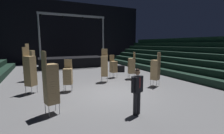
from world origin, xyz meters
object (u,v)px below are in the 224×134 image
object	(u,v)px
equipment_road_case	(119,69)
chair_stack_front_right	(113,66)
chair_stack_mid_centre	(155,69)
chair_stack_mid_left	(104,66)
chair_stack_rear_centre	(132,65)
man_with_tie	(137,89)
chair_stack_mid_right	(30,70)
stage_riser	(72,61)
chair_stack_front_left	(68,76)
chair_stack_rear_right	(31,62)
chair_stack_rear_left	(51,83)

from	to	relation	value
equipment_road_case	chair_stack_front_right	bearing A→B (deg)	-127.41
chair_stack_front_right	chair_stack_mid_centre	world-z (taller)	chair_stack_mid_centre
chair_stack_front_right	chair_stack_mid_centre	size ratio (longest dim) A/B	0.83
chair_stack_mid_left	chair_stack_rear_centre	distance (m)	2.16
man_with_tie	equipment_road_case	size ratio (longest dim) A/B	1.87
equipment_road_case	chair_stack_mid_right	bearing A→B (deg)	-151.97
stage_riser	chair_stack_front_left	distance (m)	9.59
chair_stack_mid_left	chair_stack_rear_right	size ratio (longest dim) A/B	0.87
stage_riser	chair_stack_front_right	xyz separation A→B (m)	(1.68, -7.19, 0.25)
chair_stack_mid_centre	equipment_road_case	world-z (taller)	chair_stack_mid_centre
chair_stack_front_left	chair_stack_rear_left	bearing A→B (deg)	88.71
chair_stack_rear_centre	equipment_road_case	size ratio (longest dim) A/B	2.18
chair_stack_mid_left	chair_stack_front_right	bearing A→B (deg)	-113.74
man_with_tie	equipment_road_case	xyz separation A→B (m)	(3.57, 8.23, -0.68)
chair_stack_rear_right	chair_stack_rear_centre	world-z (taller)	chair_stack_rear_right
man_with_tie	chair_stack_rear_centre	bearing A→B (deg)	-138.41
chair_stack_rear_right	chair_stack_mid_left	bearing A→B (deg)	86.73
chair_stack_rear_right	equipment_road_case	distance (m)	7.29
chair_stack_mid_centre	chair_stack_mid_right	bearing A→B (deg)	139.76
chair_stack_rear_left	man_with_tie	bearing A→B (deg)	48.18
chair_stack_mid_right	chair_stack_rear_right	world-z (taller)	chair_stack_rear_right
stage_riser	chair_stack_rear_left	distance (m)	12.38
chair_stack_mid_right	chair_stack_rear_centre	world-z (taller)	chair_stack_mid_right
man_with_tie	chair_stack_rear_left	bearing A→B (deg)	-44.07
man_with_tie	chair_stack_rear_centre	xyz separation A→B (m)	(2.98, 5.18, 0.03)
chair_stack_front_left	chair_stack_mid_centre	size ratio (longest dim) A/B	0.83
stage_riser	chair_stack_mid_left	xyz separation A→B (m)	(0.54, -8.21, 0.50)
stage_riser	chair_stack_rear_right	xyz separation A→B (m)	(-3.91, -5.64, 0.67)
stage_riser	chair_stack_rear_right	distance (m)	6.90
stage_riser	chair_stack_mid_left	size ratio (longest dim) A/B	3.12
chair_stack_front_right	chair_stack_rear_left	bearing A→B (deg)	33.76
chair_stack_front_right	chair_stack_mid_right	distance (m)	5.78
chair_stack_mid_right	chair_stack_rear_right	bearing A→B (deg)	-136.26
chair_stack_rear_right	chair_stack_mid_centre	bearing A→B (deg)	81.31
chair_stack_front_left	chair_stack_rear_centre	world-z (taller)	chair_stack_rear_centre
chair_stack_front_right	equipment_road_case	xyz separation A→B (m)	(1.61, 2.10, -0.59)
chair_stack_mid_left	equipment_road_case	world-z (taller)	chair_stack_mid_left
man_with_tie	chair_stack_mid_left	world-z (taller)	chair_stack_mid_left
stage_riser	equipment_road_case	distance (m)	6.06
chair_stack_front_right	chair_stack_front_left	bearing A→B (deg)	18.81
man_with_tie	chair_stack_mid_left	xyz separation A→B (m)	(0.82, 5.10, 0.16)
chair_stack_mid_left	chair_stack_mid_right	xyz separation A→B (m)	(-4.38, -0.67, 0.08)
equipment_road_case	chair_stack_mid_left	bearing A→B (deg)	-131.33
chair_stack_mid_centre	stage_riser	bearing A→B (deg)	78.62
chair_stack_front_right	chair_stack_rear_right	size ratio (longest dim) A/B	0.67
chair_stack_front_right	chair_stack_rear_left	xyz separation A→B (m)	(-4.75, -4.79, 0.29)
chair_stack_front_left	chair_stack_front_right	xyz separation A→B (m)	(3.72, 2.17, 0.00)
chair_stack_front_right	chair_stack_rear_left	world-z (taller)	chair_stack_rear_left
stage_riser	man_with_tie	size ratio (longest dim) A/B	4.11
chair_stack_mid_left	chair_stack_rear_right	distance (m)	5.14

